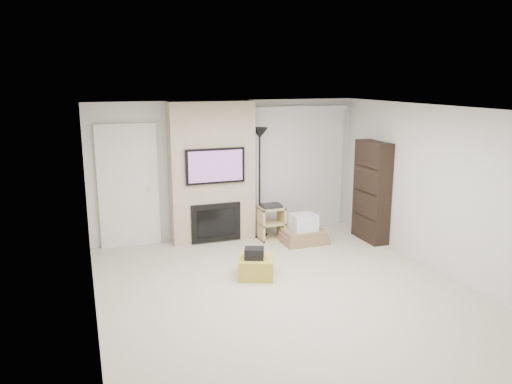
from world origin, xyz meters
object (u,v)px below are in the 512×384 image
object	(u,v)px
ottoman	(256,267)
bookshelf	(372,191)
av_stand	(271,221)
box_stack	(303,232)
floor_lamp	(260,151)

from	to	relation	value
ottoman	bookshelf	bearing A→B (deg)	20.70
av_stand	box_stack	size ratio (longest dim) A/B	0.84
ottoman	av_stand	xyz separation A→B (m)	(0.86, 1.60, 0.20)
floor_lamp	av_stand	xyz separation A→B (m)	(0.14, -0.23, -1.25)
floor_lamp	bookshelf	xyz separation A→B (m)	(1.83, -0.87, -0.69)
box_stack	bookshelf	world-z (taller)	bookshelf
ottoman	floor_lamp	world-z (taller)	floor_lamp
floor_lamp	box_stack	bearing A→B (deg)	-45.63
ottoman	box_stack	xyz separation A→B (m)	(1.33, 1.21, 0.05)
ottoman	bookshelf	world-z (taller)	bookshelf
ottoman	floor_lamp	distance (m)	2.44
ottoman	av_stand	size ratio (longest dim) A/B	0.76
floor_lamp	av_stand	distance (m)	1.28
floor_lamp	ottoman	bearing A→B (deg)	-111.40
floor_lamp	av_stand	bearing A→B (deg)	-59.13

